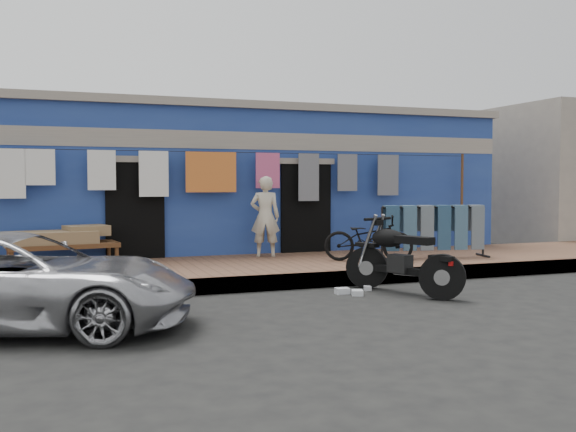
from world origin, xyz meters
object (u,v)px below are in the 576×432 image
at_px(charpoy, 63,247).
at_px(jeans_rack, 433,231).
at_px(seated_person, 265,217).
at_px(bicycle, 368,233).
at_px(motorcycle, 403,256).
at_px(car, 18,280).

height_order(charpoy, jeans_rack, jeans_rack).
bearing_deg(seated_person, jeans_rack, 174.09).
bearing_deg(bicycle, jeans_rack, -58.75).
xyz_separation_m(motorcycle, charpoy, (-4.87, 3.37, 0.00)).
xyz_separation_m(bicycle, motorcycle, (-0.45, -2.02, -0.20)).
distance_m(seated_person, bicycle, 2.08).
relative_size(car, motorcycle, 2.20).
xyz_separation_m(bicycle, charpoy, (-5.32, 1.35, -0.19)).
height_order(seated_person, charpoy, seated_person).
bearing_deg(jeans_rack, bicycle, -176.13).
bearing_deg(motorcycle, jeans_rack, 25.11).
xyz_separation_m(bicycle, jeans_rack, (1.46, 0.10, 0.00)).
bearing_deg(jeans_rack, car, -159.66).
bearing_deg(bicycle, seated_person, 76.87).
bearing_deg(car, charpoy, 10.05).
relative_size(motorcycle, jeans_rack, 0.85).
bearing_deg(seated_person, motorcycle, 124.90).
bearing_deg(seated_person, charpoy, 16.21).
relative_size(seated_person, bicycle, 0.98).
xyz_separation_m(car, bicycle, (5.86, 2.61, 0.19)).
bearing_deg(car, seated_person, -29.46).
relative_size(charpoy, jeans_rack, 0.92).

